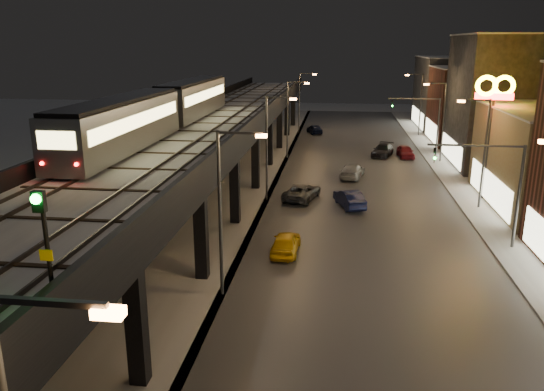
{
  "coord_description": "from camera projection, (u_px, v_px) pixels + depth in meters",
  "views": [
    {
      "loc": [
        5.27,
        -12.67,
        13.18
      ],
      "look_at": [
        1.71,
        15.5,
        5.0
      ],
      "focal_mm": 35.0,
      "sensor_mm": 36.0,
      "label": 1
    }
  ],
  "objects": [
    {
      "name": "road_surface",
      "position": [
        361.0,
        191.0,
        48.82
      ],
      "size": [
        17.0,
        120.0,
        0.06
      ],
      "primitive_type": "cube",
      "color": "#46474D",
      "rests_on": "ground"
    },
    {
      "name": "sidewalk_right",
      "position": [
        473.0,
        195.0,
        47.6
      ],
      "size": [
        4.0,
        120.0,
        0.14
      ],
      "primitive_type": "cube",
      "color": "#9FA1A8",
      "rests_on": "ground"
    },
    {
      "name": "under_viaduct_pavement",
      "position": [
        217.0,
        187.0,
        50.44
      ],
      "size": [
        11.0,
        120.0,
        0.06
      ],
      "primitive_type": "cube",
      "color": "#9FA1A8",
      "rests_on": "ground"
    },
    {
      "name": "elevated_viaduct",
      "position": [
        207.0,
        134.0,
        45.89
      ],
      "size": [
        9.0,
        100.0,
        6.3
      ],
      "color": "black",
      "rests_on": "ground"
    },
    {
      "name": "viaduct_trackbed",
      "position": [
        207.0,
        125.0,
        45.8
      ],
      "size": [
        8.4,
        100.0,
        0.32
      ],
      "color": "#B2B7C1",
      "rests_on": "elevated_viaduct"
    },
    {
      "name": "viaduct_parapet_streetside",
      "position": [
        257.0,
        120.0,
        45.17
      ],
      "size": [
        0.3,
        100.0,
        1.1
      ],
      "primitive_type": "cube",
      "color": "black",
      "rests_on": "elevated_viaduct"
    },
    {
      "name": "viaduct_parapet_far",
      "position": [
        159.0,
        119.0,
        46.22
      ],
      "size": [
        0.3,
        100.0,
        1.1
      ],
      "primitive_type": "cube",
      "color": "black",
      "rests_on": "elevated_viaduct"
    },
    {
      "name": "building_d",
      "position": [
        514.0,
        102.0,
        57.28
      ],
      "size": [
        12.2,
        13.2,
        14.16
      ],
      "color": "#2C2C31",
      "rests_on": "ground"
    },
    {
      "name": "building_e",
      "position": [
        480.0,
        106.0,
        71.18
      ],
      "size": [
        12.2,
        12.2,
        10.16
      ],
      "color": "brown",
      "rests_on": "ground"
    },
    {
      "name": "building_f",
      "position": [
        458.0,
        93.0,
        84.39
      ],
      "size": [
        12.2,
        16.2,
        11.16
      ],
      "color": "#333336",
      "rests_on": "ground"
    },
    {
      "name": "streetlight_left_1",
      "position": [
        225.0,
        203.0,
        27.36
      ],
      "size": [
        2.57,
        0.28,
        9.0
      ],
      "color": "#38383A",
      "rests_on": "ground"
    },
    {
      "name": "streetlight_left_2",
      "position": [
        270.0,
        141.0,
        44.52
      ],
      "size": [
        2.57,
        0.28,
        9.0
      ],
      "color": "#38383A",
      "rests_on": "ground"
    },
    {
      "name": "streetlight_right_2",
      "position": [
        482.0,
        146.0,
        42.45
      ],
      "size": [
        2.56,
        0.28,
        9.0
      ],
      "color": "#38383A",
      "rests_on": "ground"
    },
    {
      "name": "streetlight_left_3",
      "position": [
        290.0,
        114.0,
        61.68
      ],
      "size": [
        2.57,
        0.28,
        9.0
      ],
      "color": "#38383A",
      "rests_on": "ground"
    },
    {
      "name": "streetlight_right_3",
      "position": [
        441.0,
        117.0,
        59.61
      ],
      "size": [
        2.56,
        0.28,
        9.0
      ],
      "color": "#38383A",
      "rests_on": "ground"
    },
    {
      "name": "streetlight_left_4",
      "position": [
        301.0,
        99.0,
        78.84
      ],
      "size": [
        2.57,
        0.28,
        9.0
      ],
      "color": "#38383A",
      "rests_on": "ground"
    },
    {
      "name": "streetlight_right_4",
      "position": [
        419.0,
        100.0,
        76.78
      ],
      "size": [
        2.56,
        0.28,
        9.0
      ],
      "color": "#38383A",
      "rests_on": "ground"
    },
    {
      "name": "traffic_light_rig_a",
      "position": [
        501.0,
        183.0,
        34.18
      ],
      "size": [
        6.1,
        0.34,
        7.0
      ],
      "color": "#38383A",
      "rests_on": "ground"
    },
    {
      "name": "traffic_light_rig_b",
      "position": [
        429.0,
        119.0,
        62.78
      ],
      "size": [
        6.1,
        0.34,
        7.0
      ],
      "color": "#38383A",
      "rests_on": "ground"
    },
    {
      "name": "subway_train",
      "position": [
        164.0,
        108.0,
        41.95
      ],
      "size": [
        2.71,
        33.28,
        3.24
      ],
      "color": "gray",
      "rests_on": "viaduct_trackbed"
    },
    {
      "name": "rail_signal",
      "position": [
        42.0,
        224.0,
        13.42
      ],
      "size": [
        0.35,
        0.43,
        3.03
      ],
      "color": "black",
      "rests_on": "viaduct_trackbed"
    },
    {
      "name": "car_taxi",
      "position": [
        286.0,
        244.0,
        34.26
      ],
      "size": [
        1.81,
        4.2,
        1.41
      ],
      "primitive_type": "imported",
      "rotation": [
        0.0,
        0.0,
        3.11
      ],
      "color": "#DFA70A",
      "rests_on": "ground"
    },
    {
      "name": "car_near_white",
      "position": [
        349.0,
        199.0,
        43.98
      ],
      "size": [
        2.81,
        4.64,
        1.44
      ],
      "primitive_type": "imported",
      "rotation": [
        0.0,
        0.0,
        3.46
      ],
      "color": "#131A47",
      "rests_on": "ground"
    },
    {
      "name": "car_mid_silver",
      "position": [
        302.0,
        192.0,
        46.14
      ],
      "size": [
        3.49,
        5.41,
        1.39
      ],
      "primitive_type": "imported",
      "rotation": [
        0.0,
        0.0,
        2.89
      ],
      "color": "#3D3F44",
      "rests_on": "ground"
    },
    {
      "name": "car_mid_dark",
      "position": [
        352.0,
        171.0,
        53.57
      ],
      "size": [
        2.85,
        5.13,
        1.41
      ],
      "primitive_type": "imported",
      "rotation": [
        0.0,
        0.0,
        2.95
      ],
      "color": "#999DA3",
      "rests_on": "ground"
    },
    {
      "name": "car_far_white",
      "position": [
        315.0,
        129.0,
        79.79
      ],
      "size": [
        2.85,
        4.34,
        1.37
      ],
      "primitive_type": "imported",
      "rotation": [
        0.0,
        0.0,
        3.47
      ],
      "color": "black",
      "rests_on": "ground"
    },
    {
      "name": "car_onc_white",
      "position": [
        383.0,
        151.0,
        63.75
      ],
      "size": [
        3.31,
        5.28,
        1.43
      ],
      "primitive_type": "imported",
      "rotation": [
        0.0,
        0.0,
        -0.29
      ],
      "color": "black",
      "rests_on": "ground"
    },
    {
      "name": "car_onc_red",
      "position": [
        405.0,
        152.0,
        63.06
      ],
      "size": [
        1.97,
        4.28,
        1.42
      ],
      "primitive_type": "imported",
      "rotation": [
        0.0,
        0.0,
        0.07
      ],
      "color": "maroon",
      "rests_on": "ground"
    },
    {
      "name": "sign_mcdonalds",
      "position": [
        494.0,
        98.0,
        43.98
      ],
      "size": [
        3.17,
        0.6,
        10.66
      ],
      "color": "#38383A",
      "rests_on": "ground"
    }
  ]
}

